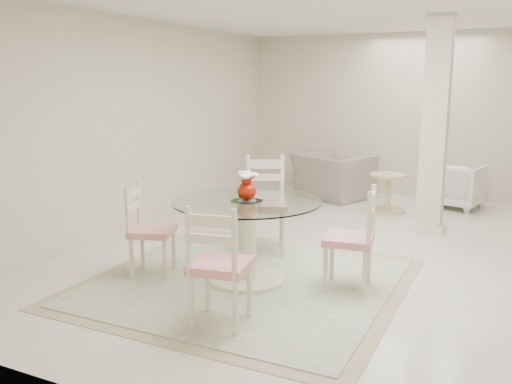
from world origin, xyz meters
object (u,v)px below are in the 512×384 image
at_px(dining_chair_west, 146,224).
at_px(recliner_taupe, 333,176).
at_px(column, 435,126).
at_px(red_vase, 247,186).
at_px(dining_table, 247,241).
at_px(dining_chair_east, 356,232).
at_px(dining_chair_north, 265,197).
at_px(armchair_white, 456,185).
at_px(side_table, 388,194).
at_px(dining_chair_south, 217,258).

distance_m(dining_chair_west, recliner_taupe, 4.40).
distance_m(column, red_vase, 2.99).
distance_m(dining_table, dining_chair_east, 1.03).
height_order(dining_chair_east, dining_chair_north, dining_chair_north).
bearing_deg(dining_chair_north, armchair_white, 37.10).
bearing_deg(dining_chair_east, side_table, 179.02).
relative_size(red_vase, dining_chair_east, 0.26).
xyz_separation_m(red_vase, dining_chair_south, (0.25, -0.99, -0.37)).
xyz_separation_m(column, armchair_white, (0.16, 1.61, -1.01)).
height_order(dining_chair_south, side_table, dining_chair_south).
bearing_deg(dining_chair_west, column, -56.75).
relative_size(dining_chair_north, armchair_white, 1.60).
relative_size(dining_table, armchair_white, 1.87).
xyz_separation_m(dining_table, dining_chair_north, (-0.27, 0.99, 0.22)).
bearing_deg(column, dining_chair_west, -127.75).
bearing_deg(dining_table, red_vase, -18.43).
relative_size(dining_table, recliner_taupe, 1.24).
xyz_separation_m(red_vase, dining_chair_north, (-0.27, 0.99, -0.31)).
bearing_deg(dining_chair_west, dining_chair_east, -94.58).
xyz_separation_m(red_vase, armchair_white, (1.44, 4.29, -0.60)).
bearing_deg(armchair_white, dining_chair_north, 75.88).
xyz_separation_m(dining_table, armchair_white, (1.44, 4.29, -0.07)).
height_order(column, dining_chair_east, column).
distance_m(column, dining_table, 3.11).
bearing_deg(dining_chair_west, armchair_white, -47.07).
xyz_separation_m(dining_chair_west, side_table, (1.54, 3.79, -0.27)).
distance_m(dining_chair_south, recliner_taupe, 5.16).
bearing_deg(dining_chair_east, dining_table, -84.32).
height_order(dining_chair_west, armchair_white, dining_chair_west).
relative_size(red_vase, armchair_white, 0.37).
relative_size(dining_chair_west, side_table, 1.78).
xyz_separation_m(red_vase, dining_chair_west, (-0.98, -0.26, -0.41)).
height_order(dining_chair_west, recliner_taupe, dining_chair_west).
height_order(column, armchair_white, column).
distance_m(red_vase, dining_chair_south, 1.08).
distance_m(dining_table, recliner_taupe, 4.14).
xyz_separation_m(column, dining_chair_west, (-2.27, -2.93, -0.82)).
bearing_deg(recliner_taupe, column, 164.20).
bearing_deg(column, side_table, 130.19).
relative_size(column, dining_chair_east, 2.53).
bearing_deg(dining_chair_west, side_table, -41.19).
bearing_deg(dining_chair_west, dining_table, -94.23).
bearing_deg(dining_chair_north, dining_chair_east, -55.96).
height_order(red_vase, dining_chair_east, red_vase).
bearing_deg(dining_chair_north, recliner_taupe, 68.38).
bearing_deg(dining_chair_east, recliner_taupe, -167.59).
height_order(column, dining_chair_north, column).
relative_size(column, dining_chair_north, 2.26).
relative_size(dining_table, dining_chair_west, 1.39).
relative_size(dining_chair_east, dining_chair_north, 0.89).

